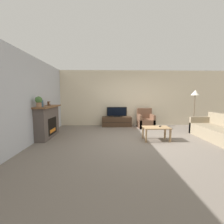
{
  "coord_description": "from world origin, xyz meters",
  "views": [
    {
      "loc": [
        -1.01,
        -4.91,
        1.48
      ],
      "look_at": [
        -0.85,
        0.84,
        0.85
      ],
      "focal_mm": 24.0,
      "sensor_mm": 36.0,
      "label": 1
    }
  ],
  "objects_px": {
    "floor_lamp": "(195,95)",
    "mantel_vase_left": "(42,103)",
    "mantel_clock": "(49,104)",
    "armchair": "(145,121)",
    "tv_stand": "(117,122)",
    "couch": "(221,132)",
    "remote": "(160,126)",
    "coffee_table": "(156,129)",
    "fireplace": "(48,121)",
    "potted_plant": "(39,101)",
    "tv": "(117,112)"
  },
  "relations": [
    {
      "from": "remote",
      "to": "couch",
      "type": "bearing_deg",
      "value": 28.21
    },
    {
      "from": "fireplace",
      "to": "potted_plant",
      "type": "bearing_deg",
      "value": -88.48
    },
    {
      "from": "fireplace",
      "to": "armchair",
      "type": "height_order",
      "value": "fireplace"
    },
    {
      "from": "armchair",
      "to": "remote",
      "type": "height_order",
      "value": "armchair"
    },
    {
      "from": "couch",
      "to": "floor_lamp",
      "type": "height_order",
      "value": "floor_lamp"
    },
    {
      "from": "potted_plant",
      "to": "tv",
      "type": "bearing_deg",
      "value": 43.82
    },
    {
      "from": "coffee_table",
      "to": "mantel_clock",
      "type": "bearing_deg",
      "value": 170.38
    },
    {
      "from": "mantel_clock",
      "to": "armchair",
      "type": "distance_m",
      "value": 4.22
    },
    {
      "from": "floor_lamp",
      "to": "remote",
      "type": "bearing_deg",
      "value": -145.83
    },
    {
      "from": "tv",
      "to": "couch",
      "type": "xyz_separation_m",
      "value": [
        3.3,
        -2.38,
        -0.4
      ]
    },
    {
      "from": "coffee_table",
      "to": "couch",
      "type": "distance_m",
      "value": 2.13
    },
    {
      "from": "tv_stand",
      "to": "floor_lamp",
      "type": "bearing_deg",
      "value": -16.49
    },
    {
      "from": "tv_stand",
      "to": "couch",
      "type": "bearing_deg",
      "value": -35.83
    },
    {
      "from": "fireplace",
      "to": "tv_stand",
      "type": "height_order",
      "value": "fireplace"
    },
    {
      "from": "mantel_vase_left",
      "to": "floor_lamp",
      "type": "bearing_deg",
      "value": 12.85
    },
    {
      "from": "armchair",
      "to": "coffee_table",
      "type": "xyz_separation_m",
      "value": [
        -0.15,
        -2.03,
        0.09
      ]
    },
    {
      "from": "remote",
      "to": "floor_lamp",
      "type": "bearing_deg",
      "value": 66.91
    },
    {
      "from": "mantel_vase_left",
      "to": "remote",
      "type": "distance_m",
      "value": 3.96
    },
    {
      "from": "remote",
      "to": "floor_lamp",
      "type": "relative_size",
      "value": 0.09
    },
    {
      "from": "potted_plant",
      "to": "coffee_table",
      "type": "distance_m",
      "value": 3.84
    },
    {
      "from": "mantel_clock",
      "to": "armchair",
      "type": "height_order",
      "value": "mantel_clock"
    },
    {
      "from": "mantel_clock",
      "to": "couch",
      "type": "bearing_deg",
      "value": -6.97
    },
    {
      "from": "fireplace",
      "to": "potted_plant",
      "type": "height_order",
      "value": "potted_plant"
    },
    {
      "from": "potted_plant",
      "to": "remote",
      "type": "relative_size",
      "value": 2.27
    },
    {
      "from": "floor_lamp",
      "to": "potted_plant",
      "type": "bearing_deg",
      "value": -165.4
    },
    {
      "from": "mantel_clock",
      "to": "armchair",
      "type": "xyz_separation_m",
      "value": [
        3.88,
        1.4,
        -0.91
      ]
    },
    {
      "from": "floor_lamp",
      "to": "mantel_clock",
      "type": "bearing_deg",
      "value": -172.9
    },
    {
      "from": "coffee_table",
      "to": "potted_plant",
      "type": "bearing_deg",
      "value": -177.67
    },
    {
      "from": "coffee_table",
      "to": "couch",
      "type": "relative_size",
      "value": 0.41
    },
    {
      "from": "mantel_clock",
      "to": "remote",
      "type": "relative_size",
      "value": 1.01
    },
    {
      "from": "fireplace",
      "to": "armchair",
      "type": "bearing_deg",
      "value": 21.67
    },
    {
      "from": "fireplace",
      "to": "floor_lamp",
      "type": "height_order",
      "value": "floor_lamp"
    },
    {
      "from": "floor_lamp",
      "to": "mantel_vase_left",
      "type": "bearing_deg",
      "value": -167.15
    },
    {
      "from": "tv_stand",
      "to": "armchair",
      "type": "relative_size",
      "value": 1.58
    },
    {
      "from": "coffee_table",
      "to": "floor_lamp",
      "type": "distance_m",
      "value": 2.69
    },
    {
      "from": "armchair",
      "to": "couch",
      "type": "xyz_separation_m",
      "value": [
        1.98,
        -2.11,
        -0.01
      ]
    },
    {
      "from": "tv",
      "to": "coffee_table",
      "type": "distance_m",
      "value": 2.6
    },
    {
      "from": "potted_plant",
      "to": "armchair",
      "type": "xyz_separation_m",
      "value": [
        3.88,
        2.18,
        -1.02
      ]
    },
    {
      "from": "armchair",
      "to": "floor_lamp",
      "type": "xyz_separation_m",
      "value": [
        1.88,
        -0.68,
        1.21
      ]
    },
    {
      "from": "potted_plant",
      "to": "tv",
      "type": "relative_size",
      "value": 0.35
    },
    {
      "from": "floor_lamp",
      "to": "couch",
      "type": "bearing_deg",
      "value": -86.34
    },
    {
      "from": "tv_stand",
      "to": "couch",
      "type": "height_order",
      "value": "couch"
    },
    {
      "from": "mantel_clock",
      "to": "floor_lamp",
      "type": "xyz_separation_m",
      "value": [
        5.76,
        0.72,
        0.3
      ]
    },
    {
      "from": "fireplace",
      "to": "coffee_table",
      "type": "xyz_separation_m",
      "value": [
        3.74,
        -0.48,
        -0.19
      ]
    },
    {
      "from": "fireplace",
      "to": "couch",
      "type": "height_order",
      "value": "fireplace"
    },
    {
      "from": "fireplace",
      "to": "couch",
      "type": "xyz_separation_m",
      "value": [
        5.87,
        -0.57,
        -0.29
      ]
    },
    {
      "from": "remote",
      "to": "floor_lamp",
      "type": "distance_m",
      "value": 2.5
    },
    {
      "from": "mantel_vase_left",
      "to": "couch",
      "type": "distance_m",
      "value": 5.93
    },
    {
      "from": "mantel_vase_left",
      "to": "potted_plant",
      "type": "xyz_separation_m",
      "value": [
        0.0,
        -0.19,
        0.07
      ]
    },
    {
      "from": "fireplace",
      "to": "mantel_vase_left",
      "type": "relative_size",
      "value": 5.84
    }
  ]
}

